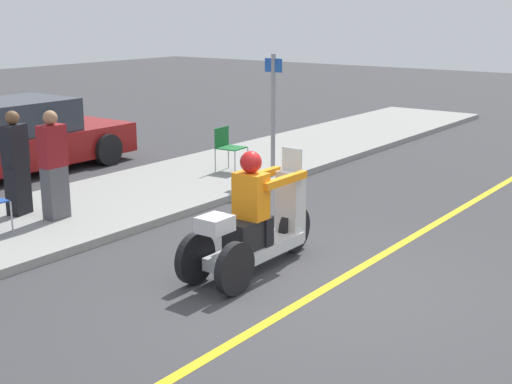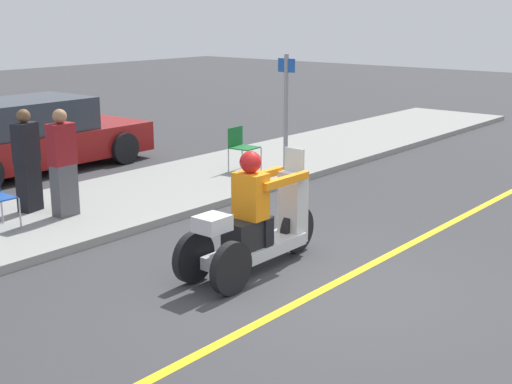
{
  "view_description": "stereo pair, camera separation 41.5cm",
  "coord_description": "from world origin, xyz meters",
  "px_view_note": "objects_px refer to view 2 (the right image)",
  "views": [
    {
      "loc": [
        -6.47,
        -3.86,
        3.06
      ],
      "look_at": [
        0.1,
        1.01,
        0.97
      ],
      "focal_mm": 50.0,
      "sensor_mm": 36.0,
      "label": 1
    },
    {
      "loc": [
        -6.22,
        -4.18,
        3.06
      ],
      "look_at": [
        0.1,
        1.01,
        0.97
      ],
      "focal_mm": 50.0,
      "sensor_mm": 36.0,
      "label": 2
    }
  ],
  "objects_px": {
    "spectator_with_child": "(27,162)",
    "parked_car_lot_far": "(28,137)",
    "motorcycle_trike": "(256,227)",
    "street_sign": "(286,111)",
    "folding_chair_set_back": "(241,144)",
    "spectator_mid_group": "(63,165)"
  },
  "relations": [
    {
      "from": "street_sign",
      "to": "spectator_with_child",
      "type": "bearing_deg",
      "value": 159.74
    },
    {
      "from": "spectator_with_child",
      "to": "spectator_mid_group",
      "type": "xyz_separation_m",
      "value": [
        0.18,
        -0.63,
        0.02
      ]
    },
    {
      "from": "parked_car_lot_far",
      "to": "street_sign",
      "type": "xyz_separation_m",
      "value": [
        2.4,
        -4.46,
        0.65
      ]
    },
    {
      "from": "motorcycle_trike",
      "to": "street_sign",
      "type": "xyz_separation_m",
      "value": [
        3.82,
        2.44,
        0.78
      ]
    },
    {
      "from": "spectator_with_child",
      "to": "parked_car_lot_far",
      "type": "height_order",
      "value": "spectator_with_child"
    },
    {
      "from": "parked_car_lot_far",
      "to": "street_sign",
      "type": "relative_size",
      "value": 2.17
    },
    {
      "from": "spectator_mid_group",
      "to": "street_sign",
      "type": "relative_size",
      "value": 0.72
    },
    {
      "from": "folding_chair_set_back",
      "to": "parked_car_lot_far",
      "type": "bearing_deg",
      "value": 122.45
    },
    {
      "from": "motorcycle_trike",
      "to": "spectator_mid_group",
      "type": "xyz_separation_m",
      "value": [
        -0.28,
        3.4,
        0.34
      ]
    },
    {
      "from": "spectator_with_child",
      "to": "motorcycle_trike",
      "type": "bearing_deg",
      "value": -83.4
    },
    {
      "from": "spectator_mid_group",
      "to": "spectator_with_child",
      "type": "bearing_deg",
      "value": 106.42
    },
    {
      "from": "spectator_mid_group",
      "to": "folding_chair_set_back",
      "type": "distance_m",
      "value": 3.95
    },
    {
      "from": "spectator_with_child",
      "to": "folding_chair_set_back",
      "type": "relative_size",
      "value": 1.88
    },
    {
      "from": "folding_chair_set_back",
      "to": "parked_car_lot_far",
      "type": "xyz_separation_m",
      "value": [
        -2.24,
        3.52,
        0.04
      ]
    },
    {
      "from": "motorcycle_trike",
      "to": "spectator_with_child",
      "type": "height_order",
      "value": "spectator_with_child"
    },
    {
      "from": "spectator_mid_group",
      "to": "parked_car_lot_far",
      "type": "distance_m",
      "value": 3.9
    },
    {
      "from": "parked_car_lot_far",
      "to": "street_sign",
      "type": "bearing_deg",
      "value": -61.66
    },
    {
      "from": "parked_car_lot_far",
      "to": "spectator_with_child",
      "type": "bearing_deg",
      "value": -123.23
    },
    {
      "from": "street_sign",
      "to": "spectator_mid_group",
      "type": "bearing_deg",
      "value": 166.88
    },
    {
      "from": "spectator_with_child",
      "to": "parked_car_lot_far",
      "type": "bearing_deg",
      "value": 56.77
    },
    {
      "from": "spectator_mid_group",
      "to": "folding_chair_set_back",
      "type": "xyz_separation_m",
      "value": [
        3.94,
        -0.02,
        -0.26
      ]
    },
    {
      "from": "motorcycle_trike",
      "to": "folding_chair_set_back",
      "type": "distance_m",
      "value": 4.98
    }
  ]
}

